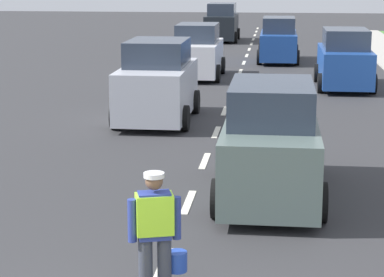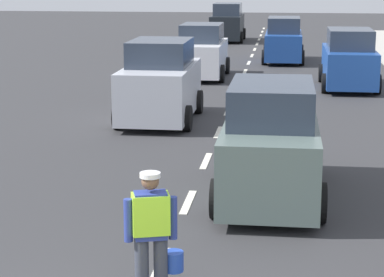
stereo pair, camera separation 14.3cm
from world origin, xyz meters
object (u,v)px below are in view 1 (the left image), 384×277
Objects in this scene: road_worker at (156,230)px; car_oncoming_second at (197,53)px; car_outgoing_ahead at (271,144)px; car_oncoming_third at (222,23)px; car_outgoing_far at (278,41)px; car_parked_far at (345,60)px; car_oncoming_lead at (158,84)px.

car_oncoming_second is at bearing 94.81° from road_worker.
car_outgoing_ahead reaches higher than road_worker.
car_oncoming_third is 10.59m from car_outgoing_far.
car_outgoing_far reaches higher than road_worker.
car_outgoing_far is at bearing -71.31° from car_oncoming_third.
car_parked_far is at bearing 79.75° from car_outgoing_ahead.
car_outgoing_far is at bearing 60.82° from car_oncoming_second.
car_oncoming_second is at bearing 101.13° from car_outgoing_ahead.
car_oncoming_third reaches higher than car_parked_far.
car_oncoming_lead is 0.94× the size of car_oncoming_third.
road_worker is 4.77m from car_outgoing_ahead.
car_outgoing_ahead is (3.30, -31.17, -0.04)m from car_oncoming_third.
car_oncoming_second is (-1.69, 20.08, 0.04)m from road_worker.
car_oncoming_lead reaches higher than car_oncoming_second.
car_oncoming_second is at bearing -89.08° from car_oncoming_third.
car_parked_far is (3.81, 18.11, 0.05)m from road_worker.
car_oncoming_lead is 0.95× the size of car_outgoing_ahead.
car_oncoming_lead is at bearing -102.98° from car_outgoing_far.
road_worker is 18.51m from car_parked_far.
car_oncoming_third is at bearing 90.23° from car_oncoming_lead.
car_oncoming_second is 15.81m from car_outgoing_ahead.
car_oncoming_third is (-1.94, 35.74, 0.11)m from road_worker.
car_outgoing_ahead reaches higher than car_parked_far.
car_outgoing_far is (3.30, 14.31, -0.10)m from car_oncoming_lead.
road_worker is 35.79m from car_oncoming_third.
car_oncoming_lead is 8.68m from car_oncoming_second.
car_outgoing_far is (0.09, 21.14, -0.05)m from car_outgoing_ahead.
car_oncoming_second is at bearing -119.18° from car_outgoing_far.
car_outgoing_far is (3.14, 5.63, -0.02)m from car_oncoming_second.
car_outgoing_far is (1.45, 25.71, 0.02)m from road_worker.
car_parked_far reaches higher than road_worker.
car_oncoming_second is 15.66m from car_oncoming_third.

